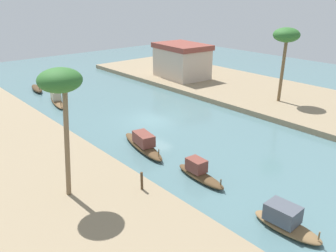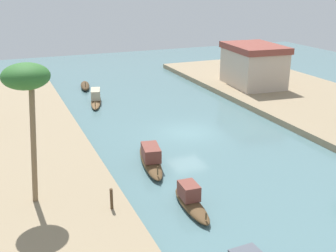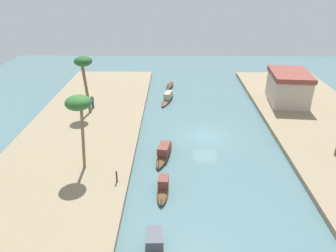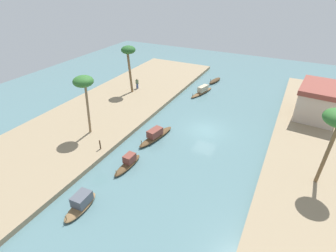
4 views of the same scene
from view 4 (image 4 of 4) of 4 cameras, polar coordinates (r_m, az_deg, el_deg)
The scene contains 12 objects.
river_water at distance 31.09m, azimuth 8.13°, elevation -0.94°, with size 71.39×71.39×0.00m, color slate.
riverbank_left at distance 36.75m, azimuth -11.85°, elevation 4.23°, with size 44.68×12.47×0.48m, color #937F60.
sampan_downstream_large at distance 22.27m, azimuth -18.31°, elevation -15.59°, with size 3.40×1.30×1.20m.
sampan_with_red_awning at distance 45.74m, azimuth 10.12°, elevation 9.65°, with size 3.61×1.46×0.98m.
sampan_midstream at distance 40.77m, azimuth 7.41°, elevation 7.55°, with size 5.29×2.13×1.17m.
sampan_with_tall_canopy at distance 25.35m, azimuth -8.61°, elevation -7.89°, with size 3.75×1.07×1.16m.
sampan_near_left_bank at distance 29.06m, azimuth -2.69°, elevation -2.01°, with size 5.47×2.01×1.24m.
person_on_near_bank at distance 41.26m, azimuth -6.69°, elevation 9.01°, with size 0.34×0.40×1.58m.
mooring_post at distance 27.37m, azimuth -14.50°, elevation -3.94°, with size 0.14×0.14×1.01m, color #4C3823.
palm_tree_left_near at distance 38.64m, azimuth -8.55°, elevation 15.40°, with size 2.03×2.03×6.79m.
palm_tree_left_far at distance 28.24m, azimuth -17.82°, elevation 8.80°, with size 2.09×2.09×6.59m.
riverside_building at distance 36.91m, azimuth 29.83°, elevation 4.73°, with size 6.80×5.15×4.00m.
Camera 4 is at (25.54, 7.96, 15.84)m, focal length 28.15 mm.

